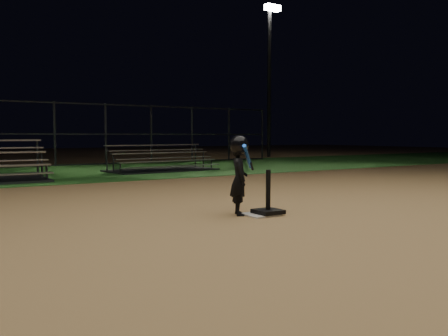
% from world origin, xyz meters
% --- Properties ---
extents(ground, '(80.00, 80.00, 0.00)m').
position_xyz_m(ground, '(0.00, 0.00, 0.00)').
color(ground, '#AB814D').
rests_on(ground, ground).
extents(grass_strip, '(60.00, 8.00, 0.01)m').
position_xyz_m(grass_strip, '(0.00, 10.00, 0.01)').
color(grass_strip, '#1F4F19').
rests_on(grass_strip, ground).
extents(home_plate, '(0.45, 0.45, 0.02)m').
position_xyz_m(home_plate, '(0.00, 0.00, 0.01)').
color(home_plate, beige).
rests_on(home_plate, ground).
extents(batting_tee, '(0.38, 0.38, 0.66)m').
position_xyz_m(batting_tee, '(0.11, -0.04, 0.14)').
color(batting_tee, black).
rests_on(batting_tee, home_plate).
extents(child_batter, '(0.48, 0.57, 1.20)m').
position_xyz_m(child_batter, '(-0.25, 0.20, 0.64)').
color(child_batter, black).
rests_on(child_batter, ground).
extents(bleacher_right, '(3.74, 2.07, 0.88)m').
position_xyz_m(bleacher_right, '(2.50, 8.74, 0.18)').
color(bleacher_right, '#ABAAAF').
rests_on(bleacher_right, ground).
extents(backstop_fence, '(20.08, 0.08, 2.50)m').
position_xyz_m(backstop_fence, '(0.00, 13.00, 1.25)').
color(backstop_fence, '#38383D').
rests_on(backstop_fence, ground).
extents(light_pole_right, '(0.90, 0.53, 8.30)m').
position_xyz_m(light_pole_right, '(12.00, 14.94, 4.95)').
color(light_pole_right, '#2D2D30').
rests_on(light_pole_right, ground).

